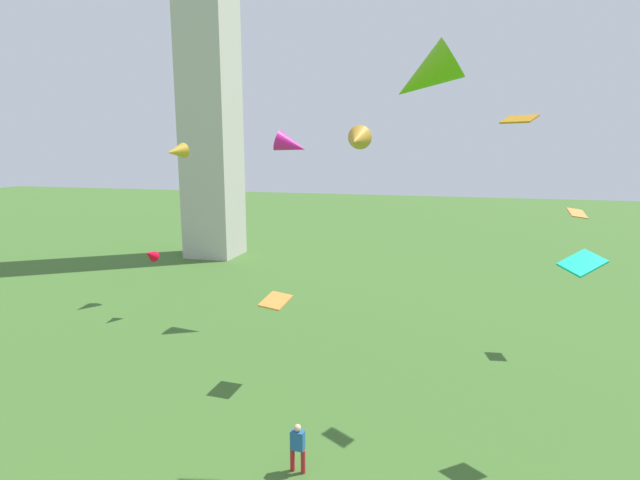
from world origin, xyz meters
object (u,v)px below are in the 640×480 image
object	(u,v)px
kite_flying_3	(577,213)
kite_flying_7	(425,77)
kite_flying_2	(357,140)
person_0	(298,445)
monument_obelisk	(207,33)
kite_flying_6	(176,152)
kite_flying_8	(276,301)
kite_flying_5	(291,145)
kite_flying_1	(582,263)
kite_flying_4	(150,255)
kite_flying_0	(519,119)

from	to	relation	value
kite_flying_3	kite_flying_7	bearing A→B (deg)	-36.82
kite_flying_2	kite_flying_3	xyz separation A→B (m)	(9.85, 13.35, -3.83)
kite_flying_3	person_0	bearing A→B (deg)	-41.31
monument_obelisk	kite_flying_6	size ratio (longest dim) A/B	23.45
kite_flying_8	kite_flying_6	bearing A→B (deg)	-127.76
monument_obelisk	kite_flying_5	xyz separation A→B (m)	(14.34, -17.09, -11.02)
kite_flying_1	kite_flying_5	world-z (taller)	kite_flying_5
kite_flying_4	person_0	bearing A→B (deg)	-48.06
person_0	kite_flying_3	world-z (taller)	kite_flying_3
kite_flying_1	kite_flying_2	distance (m)	9.15
kite_flying_3	kite_flying_4	distance (m)	26.26
kite_flying_0	kite_flying_8	bearing A→B (deg)	34.69
person_0	kite_flying_6	size ratio (longest dim) A/B	0.95
kite_flying_0	kite_flying_8	distance (m)	13.27
kite_flying_6	person_0	bearing A→B (deg)	-33.35
kite_flying_1	kite_flying_3	size ratio (longest dim) A/B	1.35
kite_flying_2	kite_flying_8	xyz separation A→B (m)	(-4.74, 4.73, -7.44)
kite_flying_1	monument_obelisk	bearing A→B (deg)	-83.41
kite_flying_5	person_0	bearing A→B (deg)	-166.81
kite_flying_4	kite_flying_7	distance (m)	22.85
kite_flying_2	kite_flying_7	distance (m)	3.31
person_0	kite_flying_7	size ratio (longest dim) A/B	0.67
kite_flying_5	kite_flying_8	bearing A→B (deg)	-172.32
kite_flying_3	kite_flying_1	bearing A→B (deg)	-14.50
kite_flying_2	kite_flying_5	bearing A→B (deg)	115.47
kite_flying_4	kite_flying_6	world-z (taller)	kite_flying_6
kite_flying_0	kite_flying_7	distance (m)	5.28
kite_flying_4	kite_flying_7	bearing A→B (deg)	-34.87
person_0	kite_flying_5	bearing A→B (deg)	-67.55
kite_flying_0	person_0	bearing A→B (deg)	75.07
monument_obelisk	kite_flying_4	world-z (taller)	monument_obelisk
person_0	kite_flying_2	size ratio (longest dim) A/B	1.42
person_0	kite_flying_4	bearing A→B (deg)	-38.63
kite_flying_0	kite_flying_1	bearing A→B (deg)	159.43
kite_flying_3	kite_flying_6	world-z (taller)	kite_flying_6
kite_flying_2	kite_flying_6	xyz separation A→B (m)	(-16.38, 15.83, -0.53)
kite_flying_4	kite_flying_1	bearing A→B (deg)	-26.92
kite_flying_6	kite_flying_2	bearing A→B (deg)	-27.58
kite_flying_4	kite_flying_7	world-z (taller)	kite_flying_7
kite_flying_0	kite_flying_4	xyz separation A→B (m)	(-21.73, 6.41, -8.13)
monument_obelisk	kite_flying_1	xyz separation A→B (m)	(28.92, -28.35, -15.22)
kite_flying_3	kite_flying_8	bearing A→B (deg)	-63.06
kite_flying_7	kite_flying_0	bearing A→B (deg)	139.21
monument_obelisk	kite_flying_8	size ratio (longest dim) A/B	26.92
monument_obelisk	kite_flying_2	world-z (taller)	monument_obelisk
kite_flying_8	kite_flying_0	bearing A→B (deg)	98.29
monument_obelisk	kite_flying_3	bearing A→B (deg)	-29.21
kite_flying_6	kite_flying_8	xyz separation A→B (m)	(11.64, -11.10, -6.91)
kite_flying_1	kite_flying_8	distance (m)	13.09
monument_obelisk	kite_flying_0	bearing A→B (deg)	-43.63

